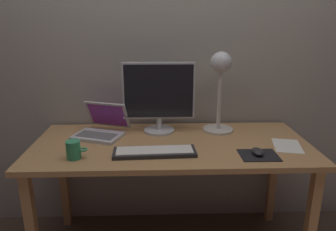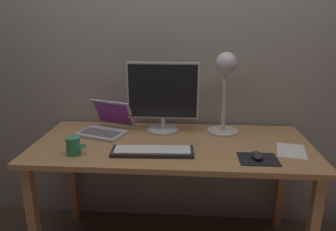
% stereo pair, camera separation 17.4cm
% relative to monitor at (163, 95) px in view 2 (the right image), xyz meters
% --- Properties ---
extents(back_wall, '(4.80, 0.06, 2.60)m').
position_rel_monitor_xyz_m(back_wall, '(0.07, 0.21, 0.32)').
color(back_wall, '#9E998E').
rests_on(back_wall, ground).
extents(desk, '(1.60, 0.70, 0.74)m').
position_rel_monitor_xyz_m(desk, '(0.07, -0.19, -0.32)').
color(desk, tan).
rests_on(desk, ground).
extents(monitor, '(0.45, 0.19, 0.44)m').
position_rel_monitor_xyz_m(monitor, '(0.00, 0.00, 0.00)').
color(monitor, silver).
rests_on(monitor, desk).
extents(keyboard_main, '(0.45, 0.16, 0.03)m').
position_rel_monitor_xyz_m(keyboard_main, '(-0.03, -0.35, -0.23)').
color(keyboard_main, '#28282B').
rests_on(keyboard_main, desk).
extents(laptop, '(0.35, 0.35, 0.20)m').
position_rel_monitor_xyz_m(laptop, '(-0.35, -0.04, -0.18)').
color(laptop, silver).
rests_on(laptop, desk).
extents(desk_lamp, '(0.19, 0.19, 0.50)m').
position_rel_monitor_xyz_m(desk_lamp, '(0.38, 0.01, 0.11)').
color(desk_lamp, beige).
rests_on(desk_lamp, desk).
extents(mousepad, '(0.20, 0.16, 0.00)m').
position_rel_monitor_xyz_m(mousepad, '(0.52, -0.39, -0.24)').
color(mousepad, black).
rests_on(mousepad, desk).
extents(mouse, '(0.06, 0.10, 0.03)m').
position_rel_monitor_xyz_m(mouse, '(0.52, -0.39, -0.22)').
color(mouse, '#28282B').
rests_on(mouse, mousepad).
extents(coffee_mug, '(0.11, 0.07, 0.10)m').
position_rel_monitor_xyz_m(coffee_mug, '(-0.44, -0.39, -0.19)').
color(coffee_mug, '#339966').
rests_on(coffee_mug, desk).
extents(paper_sheet_near_mouse, '(0.19, 0.24, 0.00)m').
position_rel_monitor_xyz_m(paper_sheet_near_mouse, '(0.73, -0.27, -0.24)').
color(paper_sheet_near_mouse, white).
rests_on(paper_sheet_near_mouse, desk).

